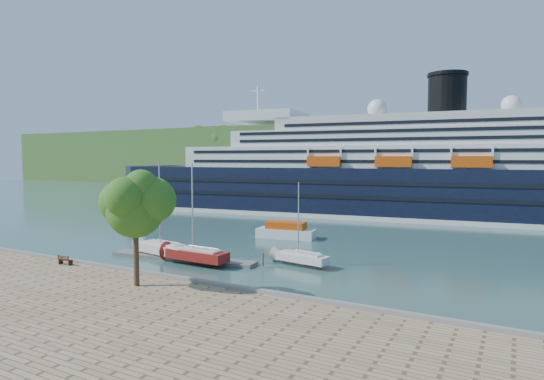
{
  "coord_description": "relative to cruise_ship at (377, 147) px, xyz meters",
  "views": [
    {
      "loc": [
        33.52,
        -29.63,
        11.25
      ],
      "look_at": [
        1.09,
        30.0,
        6.5
      ],
      "focal_mm": 30.0,
      "sensor_mm": 36.0,
      "label": 1
    }
  ],
  "objects": [
    {
      "name": "ground",
      "position": [
        -9.08,
        -57.92,
        -13.41
      ],
      "size": [
        400.0,
        400.0,
        0.0
      ],
      "primitive_type": "plane",
      "color": "#2B4D48",
      "rests_on": "ground"
    },
    {
      "name": "far_hillside",
      "position": [
        -9.08,
        87.08,
        -1.41
      ],
      "size": [
        400.0,
        50.0,
        24.0
      ],
      "primitive_type": "cube",
      "color": "#346026",
      "rests_on": "ground"
    },
    {
      "name": "quay_coping",
      "position": [
        -9.08,
        -58.12,
        -12.26
      ],
      "size": [
        220.0,
        0.5,
        0.3
      ],
      "primitive_type": "cube",
      "color": "slate",
      "rests_on": "promenade"
    },
    {
      "name": "cruise_ship",
      "position": [
        0.0,
        0.0,
        0.0
      ],
      "size": [
        120.67,
        30.69,
        26.83
      ],
      "primitive_type": null,
      "rotation": [
        0.0,
        0.0,
        0.11
      ],
      "color": "black",
      "rests_on": "ground"
    },
    {
      "name": "park_bench",
      "position": [
        -13.71,
        -59.12,
        -11.92
      ],
      "size": [
        1.59,
        0.74,
        0.99
      ],
      "primitive_type": null,
      "rotation": [
        0.0,
        0.0,
        0.07
      ],
      "color": "#4D2516",
      "rests_on": "promenade"
    },
    {
      "name": "promenade_tree",
      "position": [
        -2.29,
        -61.18,
        -7.35
      ],
      "size": [
        6.11,
        6.11,
        10.12
      ],
      "primitive_type": null,
      "color": "#2B5917",
      "rests_on": "promenade"
    },
    {
      "name": "floating_pontoon",
      "position": [
        -8.04,
        -48.71,
        -13.22
      ],
      "size": [
        17.63,
        4.16,
        0.39
      ],
      "primitive_type": null,
      "rotation": [
        0.0,
        0.0,
        0.12
      ],
      "color": "gray",
      "rests_on": "ground"
    },
    {
      "name": "sailboat_white_near",
      "position": [
        -10.43,
        -49.0,
        -8.17
      ],
      "size": [
        8.39,
        3.65,
        10.49
      ],
      "primitive_type": null,
      "rotation": [
        0.0,
        0.0,
        -0.18
      ],
      "color": "silver",
      "rests_on": "ground"
    },
    {
      "name": "sailboat_red",
      "position": [
        -5.14,
        -49.74,
        -8.3
      ],
      "size": [
        7.99,
        2.51,
        10.22
      ],
      "primitive_type": null,
      "rotation": [
        0.0,
        0.0,
        -0.04
      ],
      "color": "maroon",
      "rests_on": "ground"
    },
    {
      "name": "sailboat_white_far",
      "position": [
        4.82,
        -44.91,
        -9.24
      ],
      "size": [
        6.66,
        2.79,
        8.35
      ],
      "primitive_type": null,
      "rotation": [
        0.0,
        0.0,
        -0.16
      ],
      "color": "silver",
      "rests_on": "ground"
    },
    {
      "name": "tender_launch",
      "position": [
        -4.15,
        -30.8,
        -12.26
      ],
      "size": [
        8.66,
        3.98,
        2.31
      ],
      "primitive_type": null,
      "rotation": [
        0.0,
        0.0,
        0.14
      ],
      "color": "#C6460B",
      "rests_on": "ground"
    }
  ]
}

